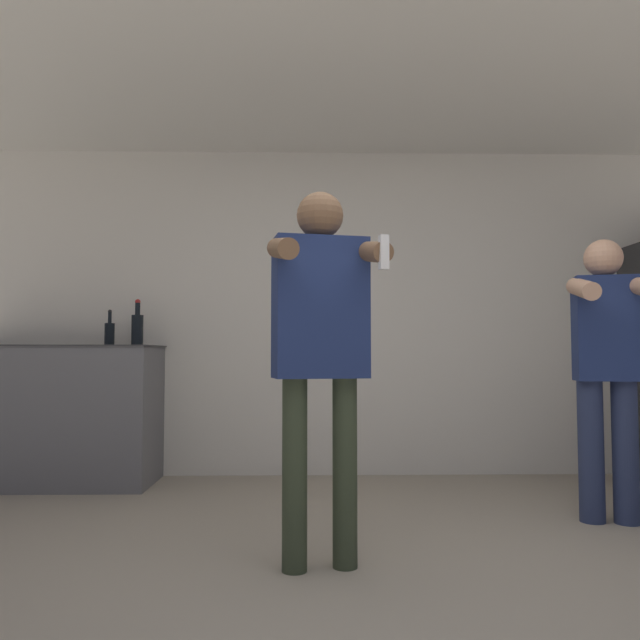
% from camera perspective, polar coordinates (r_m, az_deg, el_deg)
% --- Properties ---
extents(ground_plane, '(14.00, 14.00, 0.00)m').
position_cam_1_polar(ground_plane, '(2.41, 7.26, -25.99)').
color(ground_plane, gray).
extents(wall_back, '(7.00, 0.06, 2.55)m').
position_cam_1_polar(wall_back, '(4.95, 2.50, 0.74)').
color(wall_back, silver).
rests_on(wall_back, ground_plane).
extents(ceiling_slab, '(7.00, 3.21, 0.05)m').
position_cam_1_polar(ceiling_slab, '(3.92, 3.85, 21.52)').
color(ceiling_slab, silver).
rests_on(ceiling_slab, wall_back).
extents(counter, '(1.40, 0.67, 1.00)m').
position_cam_1_polar(counter, '(4.93, -22.74, -7.98)').
color(counter, slate).
rests_on(counter, ground_plane).
extents(bottle_dark_rum, '(0.09, 0.09, 0.35)m').
position_cam_1_polar(bottle_dark_rum, '(4.82, -16.36, -0.68)').
color(bottle_dark_rum, black).
rests_on(bottle_dark_rum, counter).
extents(bottle_clear_vodka, '(0.07, 0.07, 0.27)m').
position_cam_1_polar(bottle_clear_vodka, '(4.88, -18.69, -1.11)').
color(bottle_clear_vodka, black).
rests_on(bottle_clear_vodka, counter).
extents(person_woman_foreground, '(0.53, 0.50, 1.67)m').
position_cam_1_polar(person_woman_foreground, '(2.77, 0.05, -1.17)').
color(person_woman_foreground, '#38422D').
rests_on(person_woman_foreground, ground_plane).
extents(person_man_side, '(0.49, 0.59, 1.59)m').
position_cam_1_polar(person_man_side, '(3.86, 24.74, -3.33)').
color(person_man_side, navy).
rests_on(person_man_side, ground_plane).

